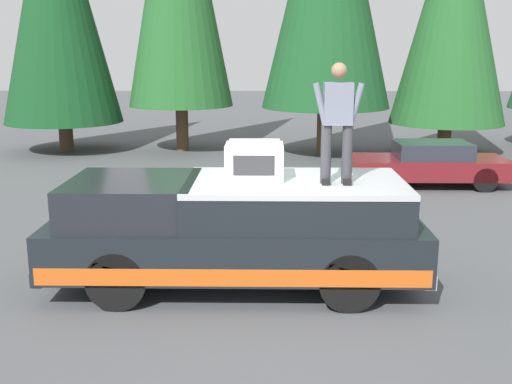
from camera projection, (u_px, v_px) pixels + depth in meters
name	position (u px, v px, depth m)	size (l,w,h in m)	color
ground_plane	(269.00, 296.00, 8.92)	(90.00, 90.00, 0.00)	#4C4F51
pickup_truck	(236.00, 231.00, 9.11)	(2.01, 5.54, 1.65)	black
compressor_unit	(254.00, 160.00, 8.94)	(0.65, 0.84, 0.56)	silver
person_on_truck_bed	(338.00, 120.00, 8.50)	(0.29, 0.72, 1.69)	#333338
parked_car_maroon	(428.00, 164.00, 16.02)	(1.64, 4.10, 1.16)	maroon
conifer_left	(454.00, 5.00, 19.93)	(3.83, 3.83, 8.81)	#4C3826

